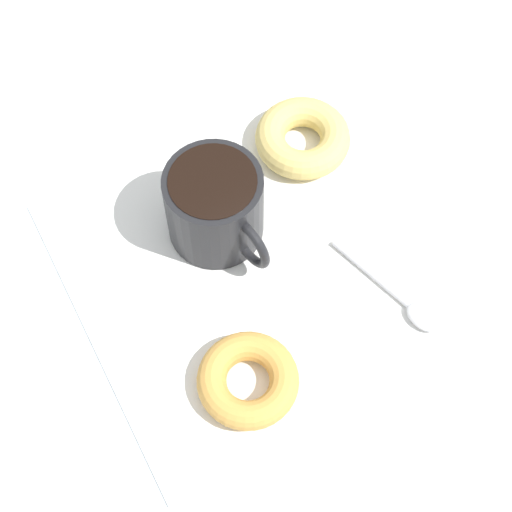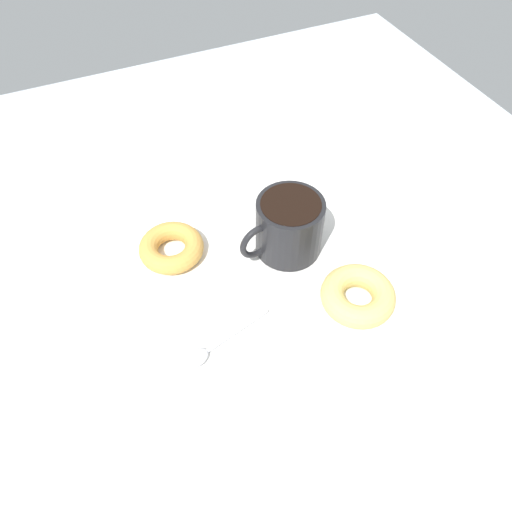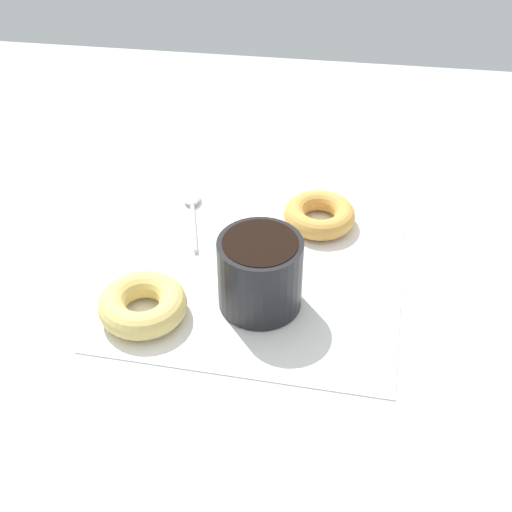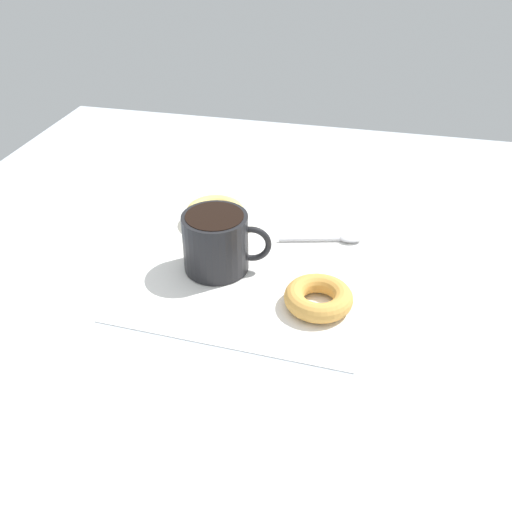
{
  "view_description": "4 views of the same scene",
  "coord_description": "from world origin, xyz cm",
  "views": [
    {
      "loc": [
        -18.81,
        -31.98,
        74.72
      ],
      "look_at": [
        0.49,
        0.58,
        2.3
      ],
      "focal_mm": 60.0,
      "sensor_mm": 36.0,
      "label": 1
    },
    {
      "loc": [
        41.02,
        -17.54,
        55.46
      ],
      "look_at": [
        0.49,
        0.58,
        2.3
      ],
      "focal_mm": 35.0,
      "sensor_mm": 36.0,
      "label": 2
    },
    {
      "loc": [
        -8.66,
        65.05,
        56.48
      ],
      "look_at": [
        0.49,
        0.58,
        2.3
      ],
      "focal_mm": 50.0,
      "sensor_mm": 36.0,
      "label": 3
    },
    {
      "loc": [
        -66.65,
        -15.12,
        48.55
      ],
      "look_at": [
        0.49,
        0.58,
        2.3
      ],
      "focal_mm": 40.0,
      "sensor_mm": 36.0,
      "label": 4
    }
  ],
  "objects": [
    {
      "name": "napkin",
      "position": [
        0.49,
        0.58,
        0.15
      ],
      "size": [
        35.44,
        35.44,
        0.3
      ],
      "primitive_type": "cube",
      "rotation": [
        0.0,
        0.0,
        -0.05
      ],
      "color": "white",
      "rests_on": "ground_plane"
    },
    {
      "name": "donut_far",
      "position": [
        -6.38,
        -9.59,
        1.65
      ],
      "size": [
        9.26,
        9.26,
        2.69
      ],
      "primitive_type": "torus",
      "color": "gold",
      "rests_on": "napkin"
    },
    {
      "name": "coffee_cup",
      "position": [
        -0.74,
        6.06,
        4.82
      ],
      "size": [
        9.46,
        12.78,
        8.74
      ],
      "color": "black",
      "rests_on": "napkin"
    },
    {
      "name": "spoon",
      "position": [
        10.7,
        -10.57,
        0.7
      ],
      "size": [
        4.71,
        13.15,
        0.9
      ],
      "color": "silver",
      "rests_on": "napkin"
    },
    {
      "name": "donut_near_cup",
      "position": [
        11.83,
        10.19,
        1.86
      ],
      "size": [
        9.91,
        9.91,
        3.13
      ],
      "primitive_type": "torus",
      "color": "#E5C66B",
      "rests_on": "napkin"
    },
    {
      "name": "ground_plane",
      "position": [
        0.0,
        0.0,
        -1.0
      ],
      "size": [
        120.0,
        120.0,
        2.0
      ],
      "primitive_type": "cube",
      "color": "#B2BCC6"
    }
  ]
}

